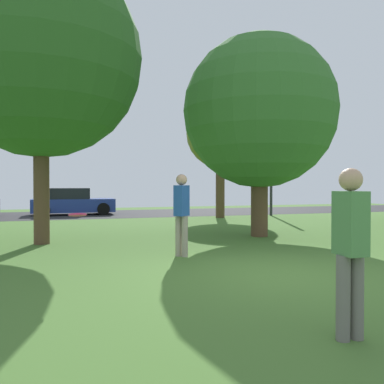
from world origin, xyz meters
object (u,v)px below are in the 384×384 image
(person_bystander, at_px, (350,245))
(frisbee_disc, at_px, (78,215))
(parked_car_blue, at_px, (72,203))
(maple_tree_far, at_px, (260,112))
(oak_tree_right, at_px, (41,57))
(street_lamp_post, at_px, (271,172))
(oak_tree_left, at_px, (220,135))
(person_catcher, at_px, (182,210))

(person_bystander, relative_size, frisbee_disc, 6.31)
(person_bystander, relative_size, parked_car_blue, 0.41)
(maple_tree_far, bearing_deg, oak_tree_right, 176.76)
(maple_tree_far, height_order, street_lamp_post, maple_tree_far)
(oak_tree_left, bearing_deg, person_bystander, -107.48)
(oak_tree_left, height_order, frisbee_disc, oak_tree_left)
(parked_car_blue, xyz_separation_m, street_lamp_post, (9.67, -3.87, 1.61))
(person_bystander, xyz_separation_m, frisbee_disc, (-2.50, 3.14, 0.14))
(oak_tree_left, height_order, street_lamp_post, oak_tree_left)
(person_catcher, height_order, frisbee_disc, person_catcher)
(oak_tree_right, xyz_separation_m, person_bystander, (3.20, -8.09, -3.98))
(oak_tree_right, bearing_deg, frisbee_disc, -81.98)
(person_catcher, distance_m, frisbee_disc, 3.02)
(parked_car_blue, bearing_deg, frisbee_disc, -91.63)
(oak_tree_left, bearing_deg, frisbee_disc, -121.66)
(oak_tree_left, xyz_separation_m, oak_tree_right, (-7.83, -6.62, 0.95))
(oak_tree_right, distance_m, frisbee_disc, 6.30)
(person_catcher, relative_size, street_lamp_post, 0.40)
(person_catcher, bearing_deg, street_lamp_post, -169.05)
(person_catcher, bearing_deg, oak_tree_left, -157.76)
(parked_car_blue, bearing_deg, oak_tree_right, -96.03)
(oak_tree_left, xyz_separation_m, street_lamp_post, (2.98, 0.39, -1.74))
(maple_tree_far, xyz_separation_m, person_catcher, (-3.28, -2.62, -2.78))
(person_catcher, bearing_deg, maple_tree_far, 177.69)
(person_catcher, height_order, parked_car_blue, person_catcher)
(maple_tree_far, relative_size, oak_tree_left, 1.08)
(oak_tree_left, distance_m, oak_tree_right, 10.30)
(person_bystander, xyz_separation_m, parked_car_blue, (-2.05, 18.97, -0.32))
(parked_car_blue, bearing_deg, street_lamp_post, -21.80)
(oak_tree_left, distance_m, street_lamp_post, 3.48)
(maple_tree_far, bearing_deg, parked_car_blue, 114.47)
(person_catcher, height_order, person_bystander, person_catcher)
(oak_tree_right, bearing_deg, street_lamp_post, 32.95)
(maple_tree_far, xyz_separation_m, frisbee_disc, (-5.56, -4.60, -2.69))
(oak_tree_left, bearing_deg, oak_tree_right, -139.80)
(frisbee_disc, xyz_separation_m, parked_car_blue, (0.45, 15.83, -0.46))
(person_catcher, distance_m, parked_car_blue, 13.98)
(frisbee_disc, height_order, street_lamp_post, street_lamp_post)
(parked_car_blue, bearing_deg, person_catcher, -82.47)
(maple_tree_far, height_order, oak_tree_left, maple_tree_far)
(oak_tree_left, bearing_deg, street_lamp_post, 7.53)
(oak_tree_left, distance_m, person_bystander, 15.72)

